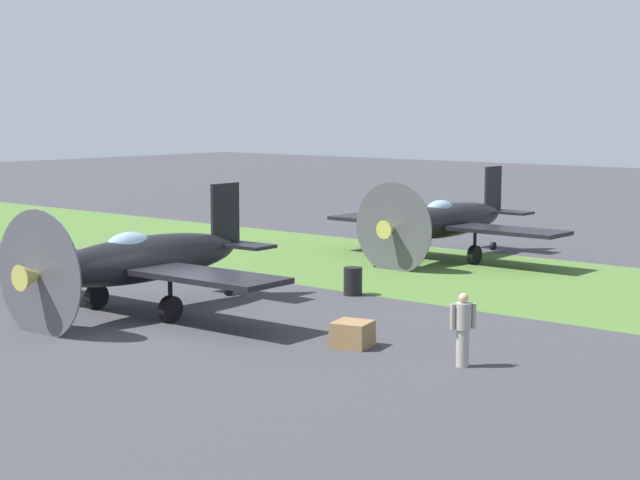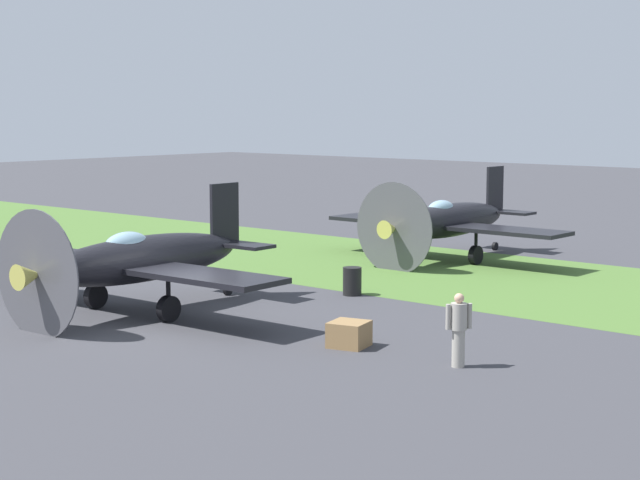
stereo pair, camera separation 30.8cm
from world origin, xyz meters
TOP-DOWN VIEW (x-y plane):
  - ground_plane at (0.00, 0.00)m, footprint 160.00×160.00m
  - grass_verge at (0.00, -12.57)m, footprint 120.00×11.00m
  - airplane_lead at (2.43, -0.52)m, footprint 10.53×8.35m
  - airplane_wingman at (1.63, -15.30)m, footprint 10.28×8.19m
  - ground_crew_chief at (-8.12, -1.20)m, footprint 0.43×0.52m
  - fuel_drum at (-0.44, -6.78)m, footprint 0.60×0.60m
  - supply_crate at (-4.92, -1.13)m, footprint 1.10×1.10m

SIDE VIEW (x-z plane):
  - ground_plane at x=0.00m, z-range 0.00..0.00m
  - grass_verge at x=0.00m, z-range 0.00..0.01m
  - supply_crate at x=-4.92m, z-range 0.00..0.64m
  - fuel_drum at x=-0.44m, z-range 0.00..0.90m
  - ground_crew_chief at x=-8.12m, z-range 0.05..1.78m
  - airplane_wingman at x=1.63m, z-range -0.30..3.39m
  - airplane_lead at x=2.43m, z-range -0.31..3.46m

